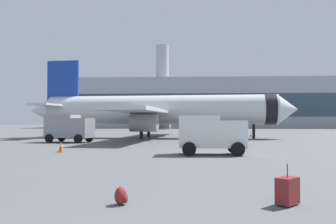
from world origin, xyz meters
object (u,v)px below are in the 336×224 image
object	(u,v)px
safety_cone_far	(206,141)
rolling_suitcase	(287,191)
cargo_van	(211,133)
safety_cone_mid	(251,135)
service_truck	(69,127)
traveller_backpack	(121,196)
safety_cone_near	(61,147)
airplane_at_gate	(158,110)

from	to	relation	value
safety_cone_far	rolling_suitcase	xyz separation A→B (m)	(0.87, -23.90, 0.07)
cargo_van	safety_cone_mid	xyz separation A→B (m)	(7.37, 26.51, -1.15)
service_truck	traveller_backpack	size ratio (longest dim) A/B	10.77
safety_cone_far	rolling_suitcase	bearing A→B (deg)	-87.91
service_truck	safety_cone_near	bearing A→B (deg)	-73.83
service_truck	safety_cone_far	bearing A→B (deg)	-12.12
rolling_suitcase	cargo_van	bearing A→B (deg)	94.22
cargo_van	safety_cone_near	bearing A→B (deg)	172.96
service_truck	safety_cone_mid	xyz separation A→B (m)	(21.42, 13.61, -1.31)
safety_cone_mid	traveller_backpack	xyz separation A→B (m)	(-10.76, -40.74, -0.06)
service_truck	rolling_suitcase	xyz separation A→B (m)	(15.08, -26.95, -1.22)
airplane_at_gate	traveller_backpack	size ratio (longest dim) A/B	74.52
cargo_van	rolling_suitcase	bearing A→B (deg)	-85.78
safety_cone_mid	rolling_suitcase	bearing A→B (deg)	-98.88
safety_cone_near	airplane_at_gate	bearing A→B (deg)	75.89
safety_cone_near	rolling_suitcase	bearing A→B (deg)	-52.66
safety_cone_mid	rolling_suitcase	world-z (taller)	rolling_suitcase
cargo_van	safety_cone_mid	size ratio (longest dim) A/B	7.38
safety_cone_mid	service_truck	bearing A→B (deg)	-147.57
airplane_at_gate	service_truck	distance (m)	13.09
rolling_suitcase	safety_cone_near	bearing A→B (deg)	127.34
cargo_van	safety_cone_far	world-z (taller)	cargo_van
service_truck	safety_cone_near	distance (m)	12.12
airplane_at_gate	service_truck	world-z (taller)	airplane_at_gate
safety_cone_far	traveller_backpack	bearing A→B (deg)	-98.40
safety_cone_mid	safety_cone_near	bearing A→B (deg)	-125.63
airplane_at_gate	safety_cone_near	xyz separation A→B (m)	(-5.32, -21.17, -3.27)
airplane_at_gate	safety_cone_mid	world-z (taller)	airplane_at_gate
service_truck	safety_cone_near	world-z (taller)	service_truck
service_truck	safety_cone_mid	bearing A→B (deg)	32.43
service_truck	rolling_suitcase	world-z (taller)	service_truck
cargo_van	traveller_backpack	world-z (taller)	cargo_van
rolling_suitcase	traveller_backpack	distance (m)	4.43
airplane_at_gate	safety_cone_mid	xyz separation A→B (m)	(12.74, 4.03, -3.36)
airplane_at_gate	safety_cone_near	world-z (taller)	airplane_at_gate
safety_cone_mid	airplane_at_gate	bearing A→B (deg)	-162.46
cargo_van	safety_cone_far	xyz separation A→B (m)	(0.16, 9.85, -1.13)
cargo_van	service_truck	bearing A→B (deg)	137.42
safety_cone_far	traveller_backpack	size ratio (longest dim) A/B	1.35
safety_cone_far	rolling_suitcase	distance (m)	23.92
safety_cone_mid	traveller_backpack	world-z (taller)	safety_cone_mid
traveller_backpack	airplane_at_gate	bearing A→B (deg)	93.08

